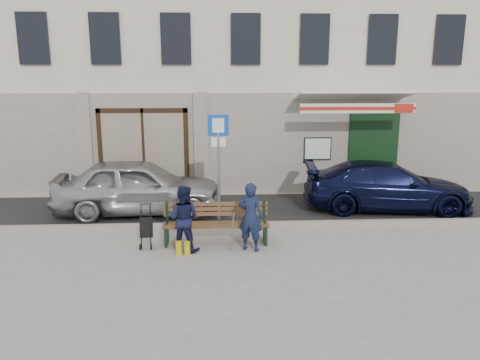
{
  "coord_description": "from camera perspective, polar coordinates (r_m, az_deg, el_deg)",
  "views": [
    {
      "loc": [
        -0.93,
        -9.73,
        3.8
      ],
      "look_at": [
        -0.35,
        1.6,
        1.2
      ],
      "focal_mm": 35.0,
      "sensor_mm": 36.0,
      "label": 1
    }
  ],
  "objects": [
    {
      "name": "stroller",
      "position": [
        10.64,
        -11.36,
        -5.81
      ],
      "size": [
        0.29,
        0.41,
        0.97
      ],
      "rotation": [
        0.0,
        0.0,
        0.06
      ],
      "color": "black",
      "rests_on": "ground"
    },
    {
      "name": "bench",
      "position": [
        10.66,
        -3.19,
        -5.38
      ],
      "size": [
        2.4,
        1.17,
        0.98
      ],
      "color": "brown",
      "rests_on": "ground"
    },
    {
      "name": "woman",
      "position": [
        10.22,
        -6.9,
        -4.66
      ],
      "size": [
        0.85,
        0.75,
        1.46
      ],
      "primitive_type": "imported",
      "rotation": [
        0.0,
        0.0,
        2.82
      ],
      "color": "#131635",
      "rests_on": "ground"
    },
    {
      "name": "ground",
      "position": [
        10.49,
        2.38,
        -8.35
      ],
      "size": [
        80.0,
        80.0,
        0.0
      ],
      "primitive_type": "plane",
      "color": "#9E9991",
      "rests_on": "ground"
    },
    {
      "name": "curb",
      "position": [
        11.87,
        1.71,
        -5.46
      ],
      "size": [
        60.0,
        0.18,
        0.12
      ],
      "primitive_type": "cube",
      "color": "#9E9384",
      "rests_on": "ground"
    },
    {
      "name": "man",
      "position": [
        10.15,
        1.29,
        -4.51
      ],
      "size": [
        0.65,
        0.55,
        1.52
      ],
      "primitive_type": "imported",
      "rotation": [
        0.0,
        0.0,
        2.74
      ],
      "color": "#161E3C",
      "rests_on": "ground"
    },
    {
      "name": "building",
      "position": [
        18.25,
        0.0,
        16.59
      ],
      "size": [
        20.0,
        8.27,
        10.0
      ],
      "color": "beige",
      "rests_on": "ground"
    },
    {
      "name": "car_navy",
      "position": [
        13.89,
        17.45,
        -0.7
      ],
      "size": [
        4.83,
        2.36,
        1.35
      ],
      "primitive_type": "imported",
      "rotation": [
        0.0,
        0.0,
        1.47
      ],
      "color": "black",
      "rests_on": "ground"
    },
    {
      "name": "car_silver",
      "position": [
        13.11,
        -12.31,
        -0.76
      ],
      "size": [
        4.6,
        2.02,
        1.54
      ],
      "primitive_type": "imported",
      "rotation": [
        0.0,
        0.0,
        1.61
      ],
      "color": "#AAAAAE",
      "rests_on": "ground"
    },
    {
      "name": "parking_sign",
      "position": [
        11.64,
        -2.64,
        3.48
      ],
      "size": [
        0.52,
        0.08,
        2.81
      ],
      "rotation": [
        0.0,
        0.0,
        0.02
      ],
      "color": "gray",
      "rests_on": "ground"
    },
    {
      "name": "asphalt_lane",
      "position": [
        13.41,
        1.16,
        -3.53
      ],
      "size": [
        60.0,
        3.2,
        0.01
      ],
      "primitive_type": "cube",
      "color": "#282828",
      "rests_on": "ground"
    }
  ]
}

